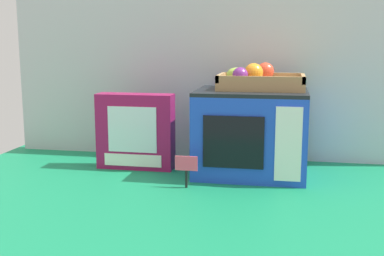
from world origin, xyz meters
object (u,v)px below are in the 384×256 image
object	(u,v)px
toy_microwave	(251,132)
food_groups_crate	(258,81)
cookie_set_box	(135,131)
price_sign	(186,167)

from	to	relation	value
toy_microwave	food_groups_crate	distance (m)	0.17
food_groups_crate	cookie_set_box	bearing A→B (deg)	-176.32
toy_microwave	price_sign	size ratio (longest dim) A/B	3.65
food_groups_crate	price_sign	world-z (taller)	food_groups_crate
food_groups_crate	price_sign	bearing A→B (deg)	-131.37
food_groups_crate	cookie_set_box	distance (m)	0.46
toy_microwave	cookie_set_box	bearing A→B (deg)	-179.42
cookie_set_box	price_sign	world-z (taller)	cookie_set_box
food_groups_crate	cookie_set_box	world-z (taller)	food_groups_crate
food_groups_crate	cookie_set_box	size ratio (longest dim) A/B	1.05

